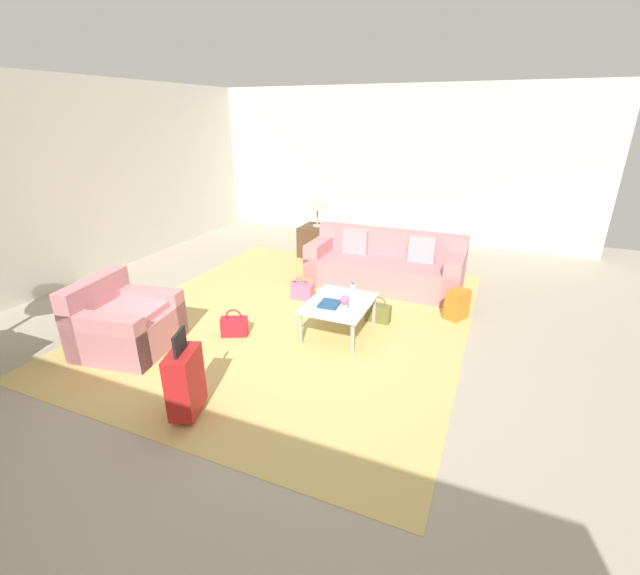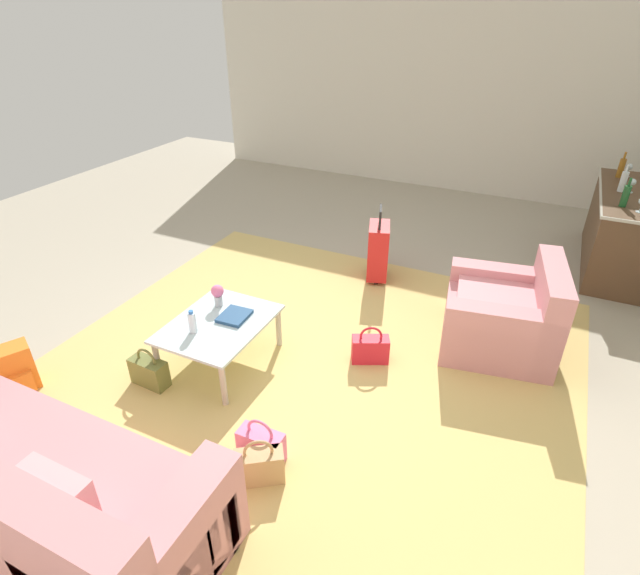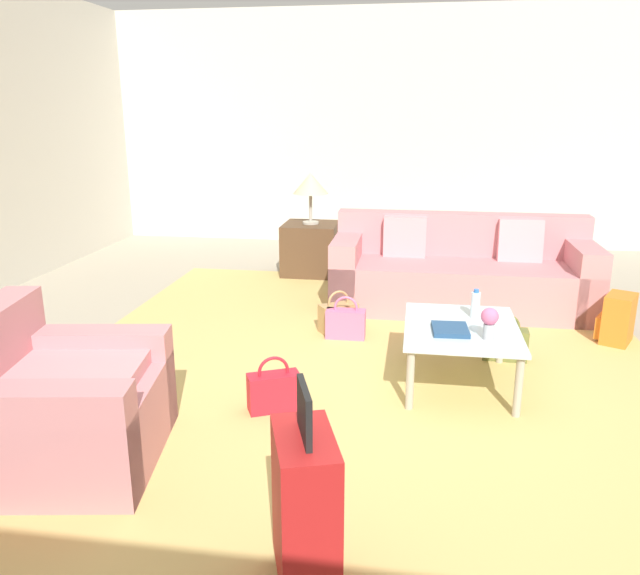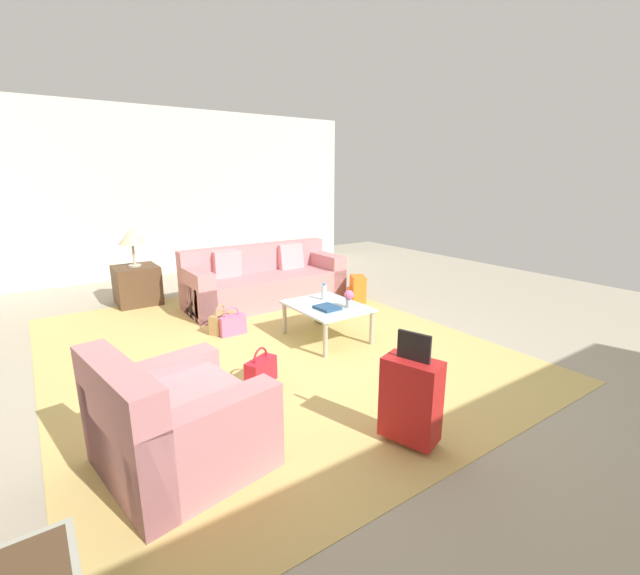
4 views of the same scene
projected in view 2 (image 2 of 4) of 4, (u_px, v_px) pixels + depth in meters
ground_plane at (295, 351)px, 4.51m from camera, size 12.00×12.00×0.00m
wall_left at (447, 89)px, 7.67m from camera, size 0.12×8.00×3.10m
area_rug at (282, 400)px, 3.97m from camera, size 5.20×4.40×0.01m
couch at (23, 493)px, 2.87m from camera, size 0.88×2.36×0.86m
armchair at (507, 318)px, 4.45m from camera, size 1.11×1.08×0.83m
coffee_table at (219, 327)px, 4.20m from camera, size 0.96×0.75×0.42m
water_bottle at (192, 322)px, 4.01m from camera, size 0.06×0.06×0.20m
coffee_table_book at (234, 316)px, 4.23m from camera, size 0.28×0.24×0.03m
flower_vase at (218, 294)px, 4.34m from camera, size 0.11×0.11×0.21m
bar_console at (621, 229)px, 5.72m from camera, size 1.82×0.65×0.90m
wine_glass_leftmost at (629, 168)px, 5.95m from camera, size 0.08×0.08×0.15m
wine_glass_left_of_centre at (632, 183)px, 5.46m from camera, size 0.08×0.08×0.15m
wine_bottle_amber at (621, 167)px, 5.92m from camera, size 0.07×0.07×0.30m
wine_bottle_clear at (623, 181)px, 5.48m from camera, size 0.07×0.07×0.30m
wine_bottle_green at (626, 196)px, 5.09m from camera, size 0.07×0.07×0.30m
suitcase_red at (378, 250)px, 5.50m from camera, size 0.45×0.33×0.85m
handbag_pink at (261, 445)px, 3.40m from camera, size 0.14×0.32×0.36m
handbag_olive at (149, 372)px, 4.07m from camera, size 0.16×0.33×0.36m
handbag_tan at (260, 466)px, 3.25m from camera, size 0.30×0.34×0.36m
handbag_red at (370, 349)px, 4.33m from camera, size 0.26×0.35×0.36m
backpack_orange at (14, 370)px, 3.98m from camera, size 0.36×0.34×0.40m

